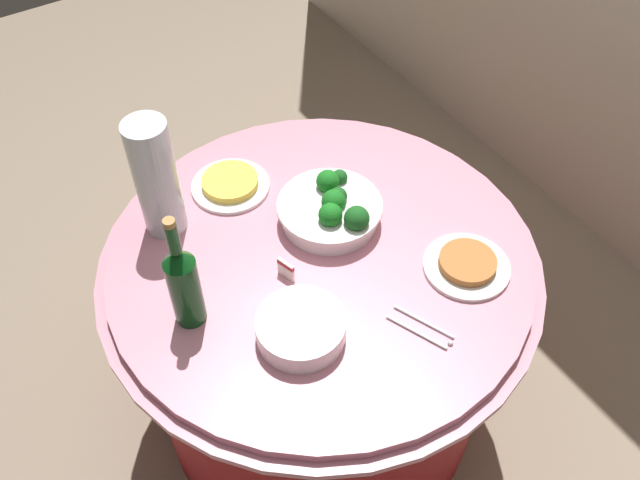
{
  "coord_description": "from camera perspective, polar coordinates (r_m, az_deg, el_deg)",
  "views": [
    {
      "loc": [
        0.96,
        -0.63,
        2.09
      ],
      "look_at": [
        0.0,
        0.0,
        0.79
      ],
      "focal_mm": 38.51,
      "sensor_mm": 36.0,
      "label": 1
    }
  ],
  "objects": [
    {
      "name": "serving_tongs",
      "position": [
        1.64,
        8.54,
        -7.29
      ],
      "size": [
        0.16,
        0.1,
        0.01
      ],
      "color": "silver",
      "rests_on": "buffet_table"
    },
    {
      "name": "decorative_fruit_vase",
      "position": [
        1.78,
        -13.35,
        4.51
      ],
      "size": [
        0.11,
        0.11,
        0.34
      ],
      "color": "silver",
      "rests_on": "buffet_table"
    },
    {
      "name": "buffet_table",
      "position": [
        2.06,
        0.0,
        -7.65
      ],
      "size": [
        1.16,
        1.16,
        0.74
      ],
      "color": "maroon",
      "rests_on": "ground_plane"
    },
    {
      "name": "broccoli_bowl",
      "position": [
        1.82,
        0.96,
        2.56
      ],
      "size": [
        0.28,
        0.28,
        0.11
      ],
      "color": "white",
      "rests_on": "buffet_table"
    },
    {
      "name": "food_plate_peanuts",
      "position": [
        1.77,
        12.11,
        -2.02
      ],
      "size": [
        0.22,
        0.22,
        0.03
      ],
      "color": "white",
      "rests_on": "buffet_table"
    },
    {
      "name": "label_placard_front",
      "position": [
        1.7,
        -2.85,
        -2.41
      ],
      "size": [
        0.05,
        0.02,
        0.05
      ],
      "color": "white",
      "rests_on": "buffet_table"
    },
    {
      "name": "plate_stack",
      "position": [
        1.59,
        -1.61,
        -7.36
      ],
      "size": [
        0.21,
        0.21,
        0.06
      ],
      "color": "white",
      "rests_on": "buffet_table"
    },
    {
      "name": "ground_plane",
      "position": [
        2.38,
        0.0,
        -12.68
      ],
      "size": [
        6.0,
        6.0,
        0.0
      ],
      "primitive_type": "plane",
      "color": "gray"
    },
    {
      "name": "food_plate_fried_egg",
      "position": [
        1.94,
        -7.46,
        4.64
      ],
      "size": [
        0.22,
        0.22,
        0.03
      ],
      "color": "white",
      "rests_on": "buffet_table"
    },
    {
      "name": "wine_bottle",
      "position": [
        1.58,
        -11.3,
        -3.48
      ],
      "size": [
        0.07,
        0.07,
        0.34
      ],
      "color": "#0C4416",
      "rests_on": "buffet_table"
    }
  ]
}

